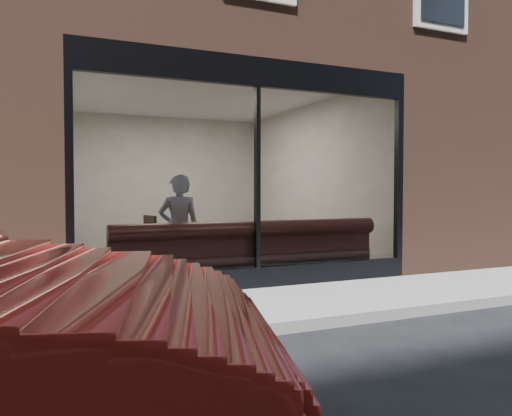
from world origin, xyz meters
name	(u,v)px	position (x,y,z in m)	size (l,w,h in m)	color
ground	(338,324)	(0.00, 0.00, 0.00)	(120.00, 120.00, 0.00)	black
sidewalk_near	(292,304)	(0.00, 1.00, 0.01)	(40.00, 2.00, 0.01)	gray
kerb_near	(341,320)	(0.00, -0.05, 0.06)	(40.00, 0.10, 0.12)	gray
host_building_pier_right	(294,182)	(3.75, 8.00, 1.60)	(2.50, 12.00, 3.20)	brown
host_building_backfill	(138,183)	(0.00, 11.00, 1.60)	(5.00, 6.00, 3.20)	brown
cafe_floor	(196,260)	(0.00, 5.00, 0.02)	(6.00, 6.00, 0.00)	#2D2D30
cafe_ceiling	(195,96)	(0.00, 5.00, 3.19)	(6.00, 6.00, 0.00)	white
cafe_wall_back	(161,181)	(0.00, 7.99, 1.60)	(5.00, 5.00, 0.00)	beige
cafe_wall_left	(57,177)	(-2.49, 5.00, 1.60)	(6.00, 6.00, 0.00)	beige
cafe_wall_right	(308,180)	(2.49, 5.00, 1.60)	(6.00, 6.00, 0.00)	beige
storefront_kick	(257,278)	(0.00, 2.05, 0.15)	(5.00, 0.10, 0.30)	black
storefront_header	(257,72)	(0.00, 2.05, 3.00)	(5.00, 0.10, 0.40)	black
storefront_mullion	(257,177)	(0.00, 2.05, 1.55)	(0.06, 0.10, 2.50)	black
storefront_glass	(258,177)	(0.00, 2.02, 1.55)	(4.80, 4.80, 0.00)	white
banquette	(246,268)	(0.00, 2.45, 0.23)	(4.00, 0.55, 0.45)	#3E1A16
person	(179,230)	(-0.93, 2.73, 0.80)	(0.59, 0.38, 1.61)	#A4B9D7
cafe_table_left	(157,229)	(-1.04, 3.71, 0.74)	(0.59, 0.59, 0.04)	black
cafe_table_right	(300,225)	(1.53, 3.61, 0.74)	(0.66, 0.66, 0.04)	black
cafe_chair_left	(139,258)	(-1.26, 4.06, 0.24)	(0.46, 0.46, 0.04)	black
wall_poster	(59,188)	(-2.45, 5.24, 1.41)	(0.02, 0.65, 0.87)	white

